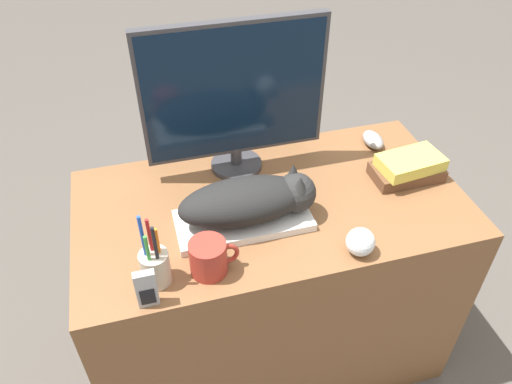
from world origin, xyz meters
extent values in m
cube|color=brown|center=(0.00, 0.31, 0.38)|extent=(1.18, 0.63, 0.75)
cube|color=silver|center=(-0.11, 0.24, 0.76)|extent=(0.39, 0.17, 0.02)
ellipsoid|color=black|center=(-0.11, 0.24, 0.84)|extent=(0.36, 0.16, 0.12)
sphere|color=#262626|center=(0.05, 0.24, 0.83)|extent=(0.12, 0.12, 0.12)
cone|color=#262626|center=(0.05, 0.21, 0.89)|extent=(0.04, 0.04, 0.05)
cone|color=#262626|center=(0.05, 0.27, 0.89)|extent=(0.04, 0.04, 0.05)
cylinder|color=#333338|center=(-0.06, 0.51, 0.76)|extent=(0.17, 0.17, 0.02)
cylinder|color=#333338|center=(-0.06, 0.51, 0.80)|extent=(0.04, 0.04, 0.06)
cube|color=#333338|center=(-0.06, 0.51, 1.03)|extent=(0.56, 0.03, 0.42)
cube|color=black|center=(-0.06, 0.50, 1.03)|extent=(0.53, 0.01, 0.40)
ellipsoid|color=gray|center=(0.42, 0.51, 0.77)|extent=(0.06, 0.11, 0.04)
cylinder|color=#9E2D23|center=(-0.24, 0.10, 0.80)|extent=(0.10, 0.10, 0.10)
torus|color=#9E2D23|center=(-0.19, 0.10, 0.80)|extent=(0.07, 0.01, 0.07)
cylinder|color=#B2A893|center=(-0.37, 0.10, 0.80)|extent=(0.07, 0.07, 0.10)
cylinder|color=orange|center=(-0.35, 0.10, 0.86)|extent=(0.01, 0.01, 0.14)
cylinder|color=#B21E1E|center=(-0.37, 0.12, 0.87)|extent=(0.01, 0.01, 0.16)
cylinder|color=#1E47B2|center=(-0.39, 0.10, 0.88)|extent=(0.01, 0.01, 0.18)
cylinder|color=#338C38|center=(-0.38, 0.09, 0.86)|extent=(0.01, 0.01, 0.14)
cylinder|color=black|center=(-0.36, 0.09, 0.87)|extent=(0.01, 0.01, 0.16)
sphere|color=silver|center=(0.17, 0.05, 0.79)|extent=(0.08, 0.08, 0.08)
cube|color=#99999E|center=(-0.40, 0.03, 0.81)|extent=(0.05, 0.02, 0.11)
cube|color=black|center=(-0.40, 0.02, 0.79)|extent=(0.04, 0.00, 0.05)
cube|color=brown|center=(0.45, 0.31, 0.77)|extent=(0.22, 0.12, 0.04)
cube|color=#CCC14C|center=(0.45, 0.31, 0.81)|extent=(0.21, 0.14, 0.04)
camera|label=1|loc=(-0.35, -0.77, 1.75)|focal=35.00mm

